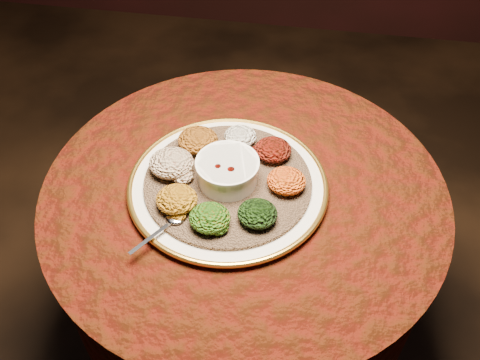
# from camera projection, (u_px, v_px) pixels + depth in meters

# --- Properties ---
(table) EXTENTS (0.96, 0.96, 0.73)m
(table) POSITION_uv_depth(u_px,v_px,m) (244.00, 234.00, 1.39)
(table) COLOR black
(table) RESTS_ON ground
(platter) EXTENTS (0.58, 0.58, 0.02)m
(platter) POSITION_uv_depth(u_px,v_px,m) (228.00, 185.00, 1.25)
(platter) COLOR silver
(platter) RESTS_ON table
(injera) EXTENTS (0.45, 0.45, 0.01)m
(injera) POSITION_uv_depth(u_px,v_px,m) (228.00, 182.00, 1.24)
(injera) COLOR #846042
(injera) RESTS_ON platter
(stew_bowl) EXTENTS (0.15, 0.15, 0.06)m
(stew_bowl) POSITION_uv_depth(u_px,v_px,m) (228.00, 170.00, 1.21)
(stew_bowl) COLOR white
(stew_bowl) RESTS_ON injera
(spoon) EXTENTS (0.09, 0.12, 0.01)m
(spoon) POSITION_uv_depth(u_px,v_px,m) (171.00, 222.00, 1.15)
(spoon) COLOR silver
(spoon) RESTS_ON injera
(portion_ayib) EXTENTS (0.08, 0.08, 0.04)m
(portion_ayib) POSITION_uv_depth(u_px,v_px,m) (240.00, 136.00, 1.32)
(portion_ayib) COLOR silver
(portion_ayib) RESTS_ON injera
(portion_kitfo) EXTENTS (0.09, 0.08, 0.04)m
(portion_kitfo) POSITION_uv_depth(u_px,v_px,m) (273.00, 150.00, 1.28)
(portion_kitfo) COLOR black
(portion_kitfo) RESTS_ON injera
(portion_tikil) EXTENTS (0.09, 0.08, 0.04)m
(portion_tikil) POSITION_uv_depth(u_px,v_px,m) (286.00, 181.00, 1.21)
(portion_tikil) COLOR #C17B10
(portion_tikil) RESTS_ON injera
(portion_gomen) EXTENTS (0.09, 0.08, 0.04)m
(portion_gomen) POSITION_uv_depth(u_px,v_px,m) (257.00, 214.00, 1.14)
(portion_gomen) COLOR black
(portion_gomen) RESTS_ON injera
(portion_mixveg) EXTENTS (0.09, 0.08, 0.04)m
(portion_mixveg) POSITION_uv_depth(u_px,v_px,m) (210.00, 218.00, 1.13)
(portion_mixveg) COLOR #993E09
(portion_mixveg) RESTS_ON injera
(portion_kik) EXTENTS (0.09, 0.09, 0.04)m
(portion_kik) POSITION_uv_depth(u_px,v_px,m) (177.00, 199.00, 1.17)
(portion_kik) COLOR #A1660E
(portion_kik) RESTS_ON injera
(portion_timatim) EXTENTS (0.11, 0.10, 0.05)m
(portion_timatim) POSITION_uv_depth(u_px,v_px,m) (171.00, 163.00, 1.24)
(portion_timatim) COLOR maroon
(portion_timatim) RESTS_ON injera
(portion_shiro) EXTENTS (0.10, 0.09, 0.05)m
(portion_shiro) POSITION_uv_depth(u_px,v_px,m) (198.00, 140.00, 1.30)
(portion_shiro) COLOR brown
(portion_shiro) RESTS_ON injera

